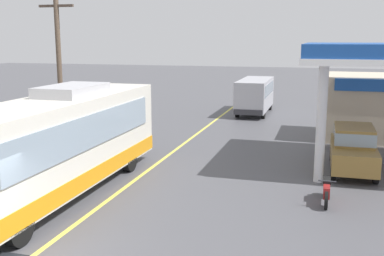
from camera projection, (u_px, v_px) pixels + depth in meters
name	position (u px, v px, depth m)	size (l,w,h in m)	color
ground	(212.00, 123.00, 29.70)	(120.00, 120.00, 0.00)	#4C4C51
lane_divider_stripe	(190.00, 139.00, 24.98)	(0.16, 50.00, 0.01)	#D8CC4C
coach_bus_main	(59.00, 146.00, 15.76)	(2.60, 11.04, 3.69)	silver
car_at_pump	(353.00, 146.00, 18.80)	(1.70, 4.20, 1.82)	olive
minibus_opposing_lane	(255.00, 93.00, 33.19)	(2.04, 6.13, 2.44)	#A5A5AD
motorcycle_parked_forecourt	(326.00, 190.00, 15.22)	(0.55, 1.80, 0.92)	black
pedestrian_near_pump	(358.00, 149.00, 18.69)	(0.55, 0.22, 1.66)	#33333F
utility_pole_roadside	(59.00, 68.00, 22.55)	(1.80, 0.24, 7.40)	brown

